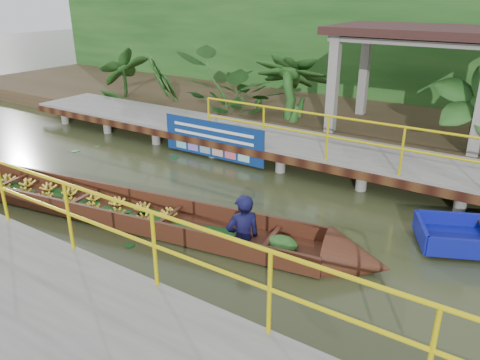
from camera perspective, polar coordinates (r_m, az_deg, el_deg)
The scene contains 9 objects.
ground at distance 9.76m, azimuth -8.00°, elevation -2.61°, with size 80.00×80.00×0.00m, color #2D351A.
land_strip at distance 15.76m, azimuth 10.23°, elevation 7.76°, with size 30.00×8.00×0.45m, color #332B19.
far_dock at distance 12.17m, azimuth 2.59°, elevation 5.06°, with size 16.00×2.06×1.66m.
near_dock at distance 6.66m, azimuth -26.10°, elevation -14.75°, with size 18.00×2.40×1.73m.
pavilion at distance 13.27m, azimuth 21.16°, elevation 15.41°, with size 4.40×3.00×3.00m.
foliage_backdrop at distance 17.73m, azimuth 14.02°, elevation 14.89°, with size 30.00×0.80×4.00m, color #174315.
vendor_boat at distance 9.04m, azimuth -12.74°, elevation -3.45°, with size 9.93×2.51×2.09m.
blue_banner at distance 11.85m, azimuth -3.34°, elevation 4.96°, with size 3.01×0.04×0.94m.
tropical_plants at distance 13.83m, azimuth 4.65°, elevation 10.33°, with size 14.25×1.25×1.57m.
Camera 1 is at (5.96, -6.57, 4.05)m, focal length 35.00 mm.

